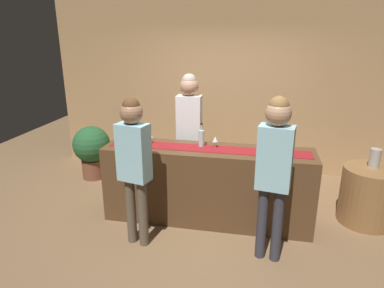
{
  "coord_description": "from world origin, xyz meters",
  "views": [
    {
      "loc": [
        0.59,
        -3.94,
        2.34
      ],
      "look_at": [
        -0.2,
        0.0,
        1.03
      ],
      "focal_mm": 31.84,
      "sensor_mm": 36.0,
      "label": 1
    }
  ],
  "objects_px": {
    "wine_glass_mid_counter": "(215,140)",
    "customer_browsing": "(134,157)",
    "wine_glass_near_customer": "(150,136)",
    "vase_on_side_table": "(375,158)",
    "wine_bottle_clear": "(201,138)",
    "potted_plant_tall": "(92,148)",
    "wine_bottle_green": "(285,146)",
    "customer_sipping": "(274,162)",
    "bartender": "(189,122)",
    "round_side_table": "(368,195)",
    "wine_bottle_amber": "(263,143)"
  },
  "relations": [
    {
      "from": "wine_bottle_clear",
      "to": "wine_glass_near_customer",
      "type": "height_order",
      "value": "wine_bottle_clear"
    },
    {
      "from": "wine_glass_mid_counter",
      "to": "customer_sipping",
      "type": "height_order",
      "value": "customer_sipping"
    },
    {
      "from": "wine_glass_mid_counter",
      "to": "bartender",
      "type": "distance_m",
      "value": 0.68
    },
    {
      "from": "wine_bottle_amber",
      "to": "potted_plant_tall",
      "type": "xyz_separation_m",
      "value": [
        -2.75,
        0.97,
        -0.58
      ]
    },
    {
      "from": "bartender",
      "to": "round_side_table",
      "type": "height_order",
      "value": "bartender"
    },
    {
      "from": "wine_bottle_amber",
      "to": "customer_browsing",
      "type": "distance_m",
      "value": 1.53
    },
    {
      "from": "wine_glass_mid_counter",
      "to": "vase_on_side_table",
      "type": "relative_size",
      "value": 0.6
    },
    {
      "from": "wine_glass_near_customer",
      "to": "round_side_table",
      "type": "height_order",
      "value": "wine_glass_near_customer"
    },
    {
      "from": "wine_bottle_clear",
      "to": "customer_browsing",
      "type": "height_order",
      "value": "customer_browsing"
    },
    {
      "from": "wine_bottle_amber",
      "to": "vase_on_side_table",
      "type": "distance_m",
      "value": 1.46
    },
    {
      "from": "wine_bottle_green",
      "to": "wine_bottle_amber",
      "type": "xyz_separation_m",
      "value": [
        -0.25,
        0.04,
        0.0
      ]
    },
    {
      "from": "wine_bottle_clear",
      "to": "wine_glass_mid_counter",
      "type": "xyz_separation_m",
      "value": [
        0.18,
        -0.02,
        -0.01
      ]
    },
    {
      "from": "wine_bottle_amber",
      "to": "round_side_table",
      "type": "xyz_separation_m",
      "value": [
        1.36,
        0.34,
        -0.72
      ]
    },
    {
      "from": "customer_sipping",
      "to": "customer_browsing",
      "type": "bearing_deg",
      "value": -169.99
    },
    {
      "from": "bartender",
      "to": "wine_glass_mid_counter",
      "type": "bearing_deg",
      "value": 130.05
    },
    {
      "from": "bartender",
      "to": "customer_browsing",
      "type": "relative_size",
      "value": 1.06
    },
    {
      "from": "customer_sipping",
      "to": "customer_browsing",
      "type": "relative_size",
      "value": 1.04
    },
    {
      "from": "wine_glass_near_customer",
      "to": "vase_on_side_table",
      "type": "relative_size",
      "value": 0.6
    },
    {
      "from": "bartender",
      "to": "wine_glass_near_customer",
      "type": "bearing_deg",
      "value": 51.18
    },
    {
      "from": "customer_sipping",
      "to": "vase_on_side_table",
      "type": "bearing_deg",
      "value": 50.18
    },
    {
      "from": "wine_bottle_green",
      "to": "vase_on_side_table",
      "type": "xyz_separation_m",
      "value": [
        1.13,
        0.44,
        -0.23
      ]
    },
    {
      "from": "vase_on_side_table",
      "to": "wine_bottle_amber",
      "type": "bearing_deg",
      "value": -164.02
    },
    {
      "from": "wine_bottle_green",
      "to": "round_side_table",
      "type": "bearing_deg",
      "value": 19.02
    },
    {
      "from": "wine_bottle_green",
      "to": "potted_plant_tall",
      "type": "distance_m",
      "value": 3.23
    },
    {
      "from": "round_side_table",
      "to": "bartender",
      "type": "bearing_deg",
      "value": 174.24
    },
    {
      "from": "customer_sipping",
      "to": "wine_glass_mid_counter",
      "type": "bearing_deg",
      "value": 142.83
    },
    {
      "from": "wine_bottle_green",
      "to": "customer_browsing",
      "type": "height_order",
      "value": "customer_browsing"
    },
    {
      "from": "bartender",
      "to": "customer_browsing",
      "type": "xyz_separation_m",
      "value": [
        -0.35,
        -1.27,
        -0.08
      ]
    },
    {
      "from": "round_side_table",
      "to": "vase_on_side_table",
      "type": "height_order",
      "value": "vase_on_side_table"
    },
    {
      "from": "wine_bottle_amber",
      "to": "wine_glass_near_customer",
      "type": "height_order",
      "value": "wine_bottle_amber"
    },
    {
      "from": "potted_plant_tall",
      "to": "wine_bottle_clear",
      "type": "bearing_deg",
      "value": -24.16
    },
    {
      "from": "wine_bottle_amber",
      "to": "round_side_table",
      "type": "bearing_deg",
      "value": 13.99
    },
    {
      "from": "customer_browsing",
      "to": "vase_on_side_table",
      "type": "xyz_separation_m",
      "value": [
        2.75,
        1.08,
        -0.21
      ]
    },
    {
      "from": "customer_browsing",
      "to": "vase_on_side_table",
      "type": "distance_m",
      "value": 2.96
    },
    {
      "from": "customer_sipping",
      "to": "vase_on_side_table",
      "type": "xyz_separation_m",
      "value": [
        1.27,
        1.08,
        -0.25
      ]
    },
    {
      "from": "wine_bottle_clear",
      "to": "customer_browsing",
      "type": "distance_m",
      "value": 0.98
    },
    {
      "from": "bartender",
      "to": "customer_sipping",
      "type": "bearing_deg",
      "value": 131.78
    },
    {
      "from": "wine_bottle_clear",
      "to": "customer_browsing",
      "type": "relative_size",
      "value": 0.18
    },
    {
      "from": "wine_glass_mid_counter",
      "to": "customer_browsing",
      "type": "relative_size",
      "value": 0.08
    },
    {
      "from": "round_side_table",
      "to": "wine_bottle_clear",
      "type": "bearing_deg",
      "value": -172.95
    },
    {
      "from": "wine_glass_near_customer",
      "to": "potted_plant_tall",
      "type": "height_order",
      "value": "wine_glass_near_customer"
    },
    {
      "from": "wine_glass_mid_counter",
      "to": "potted_plant_tall",
      "type": "xyz_separation_m",
      "value": [
        -2.18,
        0.91,
        -0.57
      ]
    },
    {
      "from": "round_side_table",
      "to": "wine_bottle_amber",
      "type": "bearing_deg",
      "value": -166.01
    },
    {
      "from": "wine_bottle_green",
      "to": "vase_on_side_table",
      "type": "relative_size",
      "value": 1.26
    },
    {
      "from": "wine_glass_mid_counter",
      "to": "wine_bottle_clear",
      "type": "bearing_deg",
      "value": 174.57
    },
    {
      "from": "round_side_table",
      "to": "wine_bottle_green",
      "type": "bearing_deg",
      "value": -160.98
    },
    {
      "from": "wine_bottle_green",
      "to": "potted_plant_tall",
      "type": "xyz_separation_m",
      "value": [
        -3.01,
        1.02,
        -0.58
      ]
    },
    {
      "from": "customer_browsing",
      "to": "potted_plant_tall",
      "type": "distance_m",
      "value": 2.24
    },
    {
      "from": "wine_glass_near_customer",
      "to": "potted_plant_tall",
      "type": "bearing_deg",
      "value": 145.82
    },
    {
      "from": "wine_bottle_green",
      "to": "wine_glass_near_customer",
      "type": "relative_size",
      "value": 2.1
    }
  ]
}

